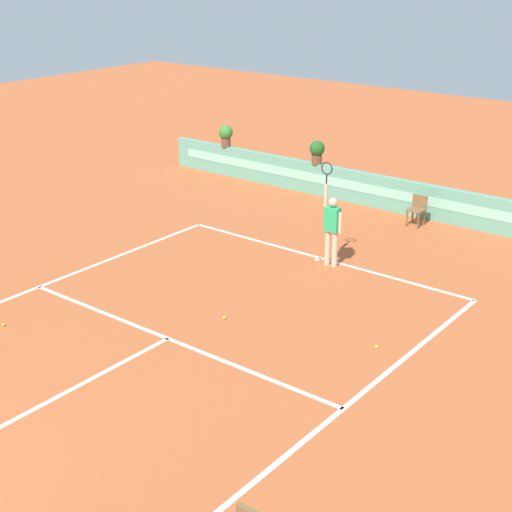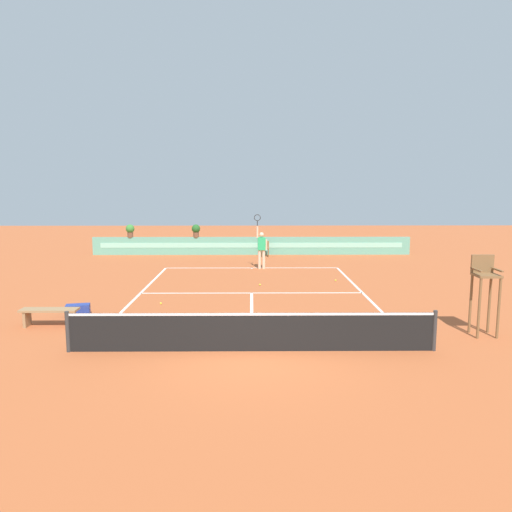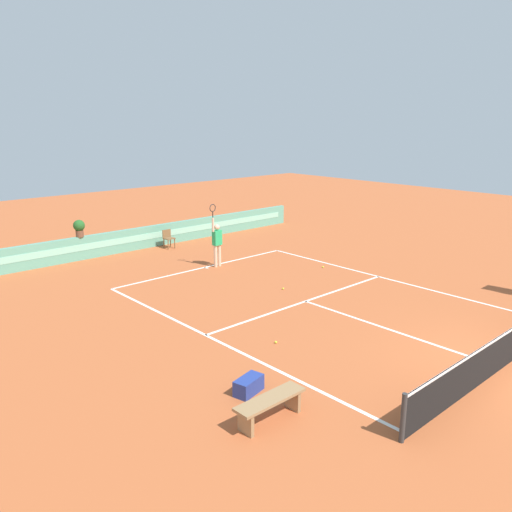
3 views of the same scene
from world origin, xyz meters
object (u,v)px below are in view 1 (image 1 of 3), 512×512
(tennis_ball_mid_court, at_px, (377,347))
(potted_plant_left, at_px, (317,151))
(potted_plant_far_left, at_px, (226,134))
(tennis_ball_by_sideline, at_px, (3,325))
(tennis_player, at_px, (332,225))
(tennis_ball_near_baseline, at_px, (224,318))
(ball_kid_chair, at_px, (417,209))

(tennis_ball_mid_court, distance_m, potted_plant_left, 10.31)
(potted_plant_far_left, relative_size, potted_plant_left, 1.00)
(tennis_ball_mid_court, height_order, tennis_ball_by_sideline, same)
(tennis_player, distance_m, tennis_ball_by_sideline, 7.85)
(potted_plant_far_left, bearing_deg, tennis_ball_mid_court, -36.87)
(tennis_ball_mid_court, relative_size, tennis_ball_by_sideline, 1.00)
(tennis_ball_by_sideline, bearing_deg, tennis_player, 63.17)
(tennis_ball_near_baseline, bearing_deg, potted_plant_left, 111.95)
(potted_plant_left, bearing_deg, tennis_ball_near_baseline, -68.05)
(tennis_ball_by_sideline, xyz_separation_m, potted_plant_left, (-0.10, 11.69, 1.38))
(ball_kid_chair, relative_size, tennis_ball_mid_court, 12.50)
(ball_kid_chair, xyz_separation_m, potted_plant_left, (-3.89, 0.73, 0.93))
(ball_kid_chair, distance_m, potted_plant_left, 4.07)
(tennis_player, bearing_deg, potted_plant_far_left, 147.11)
(tennis_player, bearing_deg, tennis_ball_by_sideline, -116.83)
(ball_kid_chair, height_order, tennis_ball_mid_court, ball_kid_chair)
(ball_kid_chair, height_order, tennis_ball_by_sideline, ball_kid_chair)
(potted_plant_far_left, bearing_deg, tennis_player, -32.89)
(potted_plant_far_left, bearing_deg, tennis_ball_near_baseline, -50.17)
(tennis_ball_near_baseline, xyz_separation_m, potted_plant_left, (-3.48, 8.63, 1.38))
(tennis_ball_mid_court, xyz_separation_m, potted_plant_left, (-6.64, 7.77, 1.38))
(tennis_ball_near_baseline, distance_m, potted_plant_left, 9.40)
(tennis_ball_mid_court, bearing_deg, tennis_ball_near_baseline, -164.79)
(tennis_ball_by_sideline, bearing_deg, tennis_ball_mid_court, 30.96)
(tennis_player, height_order, tennis_ball_mid_court, tennis_player)
(ball_kid_chair, relative_size, potted_plant_far_left, 1.17)
(ball_kid_chair, bearing_deg, tennis_ball_by_sideline, -109.10)
(tennis_ball_near_baseline, relative_size, potted_plant_far_left, 0.09)
(tennis_player, xyz_separation_m, tennis_ball_mid_court, (3.02, -3.03, -1.02))
(tennis_ball_near_baseline, bearing_deg, tennis_ball_mid_court, 15.21)
(ball_kid_chair, bearing_deg, tennis_ball_near_baseline, -93.03)
(tennis_player, height_order, potted_plant_left, tennis_player)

